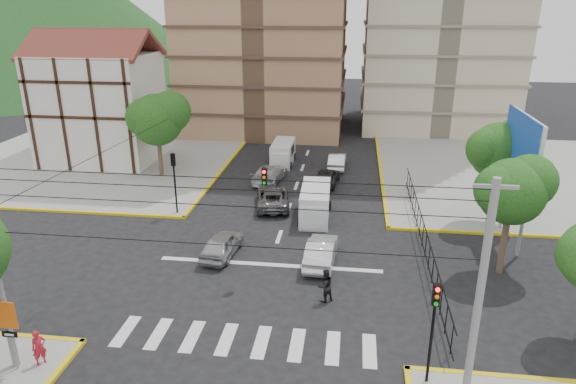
% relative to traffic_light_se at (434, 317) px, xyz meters
% --- Properties ---
extents(ground, '(160.00, 160.00, 0.00)m').
position_rel_traffic_light_se_xyz_m(ground, '(-7.80, 7.80, -3.11)').
color(ground, black).
rests_on(ground, ground).
extents(sidewalk_nw, '(26.00, 26.00, 0.15)m').
position_rel_traffic_light_se_xyz_m(sidewalk_nw, '(-27.80, 27.80, -3.04)').
color(sidewalk_nw, gray).
rests_on(sidewalk_nw, ground).
extents(sidewalk_ne, '(26.00, 26.00, 0.15)m').
position_rel_traffic_light_se_xyz_m(sidewalk_ne, '(12.20, 27.80, -3.04)').
color(sidewalk_ne, gray).
rests_on(sidewalk_ne, ground).
extents(crosswalk_stripes, '(12.00, 2.40, 0.01)m').
position_rel_traffic_light_se_xyz_m(crosswalk_stripes, '(-7.80, 1.80, -3.11)').
color(crosswalk_stripes, silver).
rests_on(crosswalk_stripes, ground).
extents(stop_line, '(13.00, 0.40, 0.01)m').
position_rel_traffic_light_se_xyz_m(stop_line, '(-7.80, 9.00, -3.11)').
color(stop_line, silver).
rests_on(stop_line, ground).
extents(tudor_building, '(10.80, 8.05, 12.23)m').
position_rel_traffic_light_se_xyz_m(tudor_building, '(-26.80, 27.80, 2.14)').
color(tudor_building, silver).
rests_on(tudor_building, ground).
extents(distant_hill, '(70.00, 70.00, 28.00)m').
position_rel_traffic_light_se_xyz_m(distant_hill, '(-62.80, 77.80, 10.89)').
color(distant_hill, '#194C1C').
rests_on(distant_hill, ground).
extents(park_fence, '(0.10, 22.50, 1.66)m').
position_rel_traffic_light_se_xyz_m(park_fence, '(1.20, 12.30, -3.11)').
color(park_fence, black).
rests_on(park_fence, ground).
extents(billboard, '(0.36, 6.20, 8.10)m').
position_rel_traffic_light_se_xyz_m(billboard, '(6.65, 13.80, 2.89)').
color(billboard, slate).
rests_on(billboard, ground).
extents(tree_park_a, '(4.41, 3.60, 6.83)m').
position_rel_traffic_light_se_xyz_m(tree_park_a, '(5.28, 9.81, 1.90)').
color(tree_park_a, '#473828').
rests_on(tree_park_a, ground).
extents(tree_park_c, '(4.65, 3.80, 7.25)m').
position_rel_traffic_light_se_xyz_m(tree_park_c, '(6.29, 16.81, 2.22)').
color(tree_park_c, '#473828').
rests_on(tree_park_c, ground).
extents(tree_tudor, '(5.39, 4.40, 7.43)m').
position_rel_traffic_light_se_xyz_m(tree_tudor, '(-19.70, 23.81, 2.11)').
color(tree_tudor, '#473828').
rests_on(tree_tudor, ground).
extents(traffic_light_se, '(0.28, 0.22, 4.40)m').
position_rel_traffic_light_se_xyz_m(traffic_light_se, '(0.00, 0.00, 0.00)').
color(traffic_light_se, black).
rests_on(traffic_light_se, ground).
extents(traffic_light_nw, '(0.28, 0.22, 4.40)m').
position_rel_traffic_light_se_xyz_m(traffic_light_nw, '(-15.60, 15.60, 0.00)').
color(traffic_light_nw, black).
rests_on(traffic_light_nw, ground).
extents(traffic_light_hanging, '(18.00, 9.12, 0.92)m').
position_rel_traffic_light_se_xyz_m(traffic_light_hanging, '(-7.80, 5.76, 2.79)').
color(traffic_light_hanging, black).
rests_on(traffic_light_hanging, ground).
extents(utility_pole_se, '(1.40, 0.28, 9.00)m').
position_rel_traffic_light_se_xyz_m(utility_pole_se, '(1.20, -1.20, 1.65)').
color(utility_pole_se, slate).
rests_on(utility_pole_se, ground).
extents(district_sign, '(0.90, 0.12, 3.20)m').
position_rel_traffic_light_se_xyz_m(district_sign, '(-16.60, -1.44, -0.66)').
color(district_sign, slate).
rests_on(district_sign, ground).
extents(van_right_lane, '(2.10, 5.03, 2.24)m').
position_rel_traffic_light_se_xyz_m(van_right_lane, '(-5.73, 16.01, -2.02)').
color(van_right_lane, silver).
rests_on(van_right_lane, ground).
extents(van_left_lane, '(1.99, 4.67, 2.10)m').
position_rel_traffic_light_se_xyz_m(van_left_lane, '(-9.76, 28.60, -2.09)').
color(van_left_lane, silver).
rests_on(van_left_lane, ground).
extents(car_silver_front_left, '(2.11, 4.34, 1.43)m').
position_rel_traffic_light_se_xyz_m(car_silver_front_left, '(-10.82, 9.86, -2.40)').
color(car_silver_front_left, '#A5A5A9').
rests_on(car_silver_front_left, ground).
extents(car_white_front_right, '(1.84, 4.63, 1.50)m').
position_rel_traffic_light_se_xyz_m(car_white_front_right, '(-4.86, 9.61, -2.36)').
color(car_white_front_right, silver).
rests_on(car_white_front_right, ground).
extents(car_grey_mid_left, '(3.15, 5.40, 1.41)m').
position_rel_traffic_light_se_xyz_m(car_grey_mid_left, '(-9.04, 18.04, -2.41)').
color(car_grey_mid_left, '#5B5E63').
rests_on(car_grey_mid_left, ground).
extents(car_silver_rear_left, '(2.71, 5.22, 1.45)m').
position_rel_traffic_light_se_xyz_m(car_silver_rear_left, '(-10.19, 23.57, -2.39)').
color(car_silver_rear_left, silver).
rests_on(car_silver_rear_left, ground).
extents(car_darkgrey_mid_right, '(2.30, 4.54, 1.48)m').
position_rel_traffic_light_se_xyz_m(car_darkgrey_mid_right, '(-5.32, 23.20, -2.37)').
color(car_darkgrey_mid_right, '#232325').
rests_on(car_darkgrey_mid_right, ground).
extents(car_white_rear_right, '(1.58, 4.31, 1.41)m').
position_rel_traffic_light_se_xyz_m(car_white_rear_right, '(-4.65, 28.02, -2.41)').
color(car_white_rear_right, white).
rests_on(car_white_rear_right, ground).
extents(pedestrian_sw_corner, '(0.65, 0.67, 1.56)m').
position_rel_traffic_light_se_xyz_m(pedestrian_sw_corner, '(-15.81, -0.97, -2.18)').
color(pedestrian_sw_corner, '#B31B2C').
rests_on(pedestrian_sw_corner, sidewalk_sw).
extents(pedestrian_crosswalk, '(1.10, 1.07, 1.78)m').
position_rel_traffic_light_se_xyz_m(pedestrian_crosswalk, '(-4.39, 5.54, -2.22)').
color(pedestrian_crosswalk, black).
rests_on(pedestrian_crosswalk, ground).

